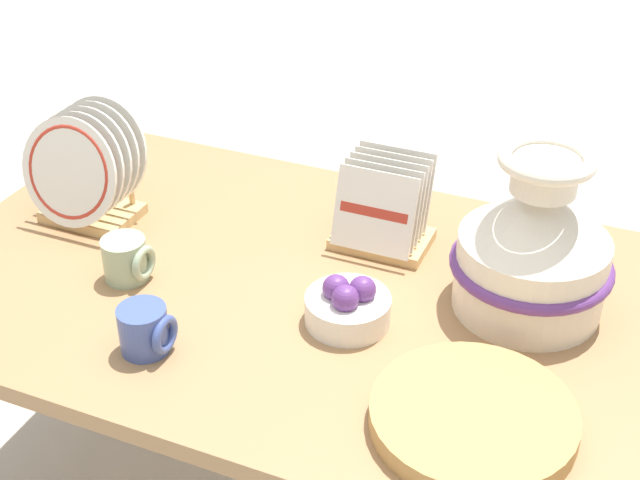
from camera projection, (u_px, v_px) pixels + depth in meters
name	position (u px, v px, depth m)	size (l,w,h in m)	color
display_table	(320.00, 317.00, 1.69)	(1.53, 0.89, 0.65)	#9E754C
ceramic_vase	(534.00, 247.00, 1.54)	(0.29, 0.29, 0.31)	silver
dish_rack_round_plates	(84.00, 174.00, 1.81)	(0.22, 0.18, 0.24)	tan
dish_rack_square_plates	(383.00, 214.00, 1.75)	(0.19, 0.16, 0.18)	tan
wicker_charger_stack	(473.00, 417.00, 1.35)	(0.32, 0.32, 0.04)	tan
mug_cobalt_glaze	(146.00, 330.00, 1.49)	(0.09, 0.08, 0.08)	#42569E
mug_sage_glaze	(127.00, 259.00, 1.66)	(0.09, 0.08, 0.08)	#9EB28E
fruit_bowl	(348.00, 306.00, 1.55)	(0.15, 0.15, 0.09)	white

